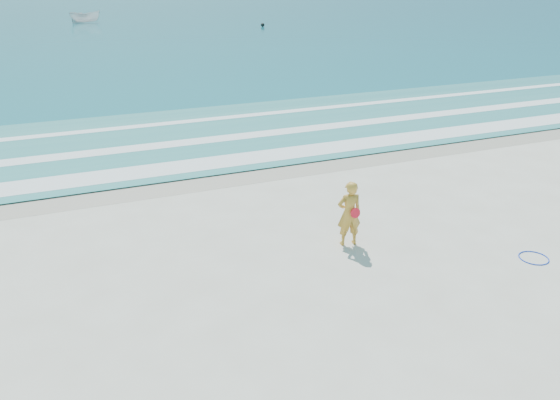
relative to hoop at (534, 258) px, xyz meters
name	(u,v)px	position (x,y,z in m)	size (l,w,h in m)	color
ground	(357,309)	(-5.25, -0.26, -0.01)	(400.00, 400.00, 0.00)	silver
wet_sand	(232,174)	(-5.25, 8.74, -0.01)	(400.00, 2.40, 0.00)	#B2A893
ocean	(77,7)	(-5.25, 104.74, 0.01)	(400.00, 190.00, 0.04)	#19727F
shallow	(197,136)	(-5.25, 13.74, 0.03)	(400.00, 10.00, 0.01)	#59B7AD
foam_near	(222,161)	(-5.25, 10.04, 0.04)	(400.00, 1.40, 0.01)	white
foam_mid	(202,141)	(-5.25, 12.94, 0.04)	(400.00, 0.90, 0.01)	white
foam_far	(184,122)	(-5.25, 16.24, 0.04)	(400.00, 0.60, 0.01)	white
hoop	(534,258)	(0.00, 0.00, 0.00)	(0.73, 0.73, 0.03)	#0B32CA
boat	(85,17)	(-6.00, 70.13, 0.78)	(1.47, 3.90, 1.51)	silver
buoy	(263,25)	(13.72, 56.65, 0.25)	(0.46, 0.46, 0.46)	black
woman	(349,213)	(-4.00, 2.47, 0.88)	(0.70, 0.51, 1.78)	gold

